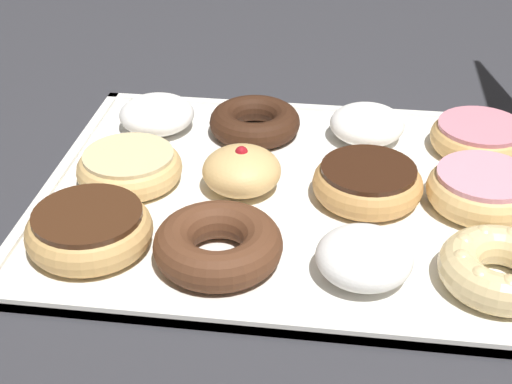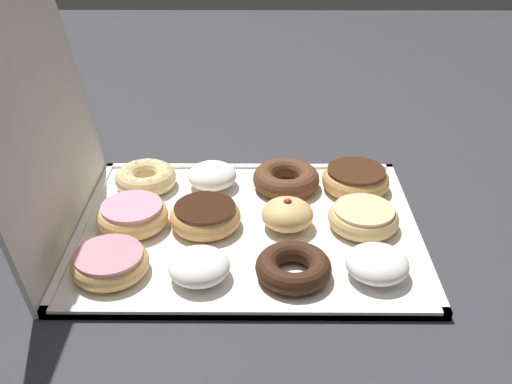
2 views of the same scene
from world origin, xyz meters
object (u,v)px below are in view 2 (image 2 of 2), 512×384
object	(u,v)px
chocolate_frosted_donut_7	(205,218)
pink_frosted_donut_9	(110,263)
cruller_donut_11	(146,177)
powdered_filled_donut_6	(199,266)
chocolate_frosted_donut_2	(356,179)
powdered_filled_donut_8	(212,176)
chocolate_cake_ring_donut_3	(293,267)
pink_frosted_donut_10	(132,217)
powdered_filled_donut_0	(377,264)
donut_box	(248,229)
chocolate_cake_ring_donut_5	(286,179)
glazed_ring_donut_1	(363,217)
jelly_filled_donut_4	(287,213)

from	to	relation	value
chocolate_frosted_donut_7	pink_frosted_donut_9	xyz separation A→B (m)	(-0.12, 0.13, -0.00)
chocolate_frosted_donut_7	cruller_donut_11	bearing A→B (deg)	41.38
powdered_filled_donut_6	chocolate_frosted_donut_2	bearing A→B (deg)	-45.29
powdered_filled_donut_8	chocolate_cake_ring_donut_3	bearing A→B (deg)	-152.86
pink_frosted_donut_10	cruller_donut_11	distance (m)	0.13
chocolate_frosted_donut_2	chocolate_frosted_donut_7	bearing A→B (deg)	116.09
chocolate_frosted_donut_7	chocolate_cake_ring_donut_3	bearing A→B (deg)	-132.38
powdered_filled_donut_0	donut_box	bearing A→B (deg)	56.31
powdered_filled_donut_6	pink_frosted_donut_10	size ratio (longest dim) A/B	0.77
powdered_filled_donut_6	cruller_donut_11	world-z (taller)	powdered_filled_donut_6
chocolate_cake_ring_donut_5	pink_frosted_donut_10	size ratio (longest dim) A/B	1.04
donut_box	chocolate_cake_ring_donut_3	size ratio (longest dim) A/B	5.02
powdered_filled_donut_8	pink_frosted_donut_10	xyz separation A→B (m)	(-0.14, 0.12, -0.00)
donut_box	powdered_filled_donut_8	size ratio (longest dim) A/B	6.29
glazed_ring_donut_1	powdered_filled_donut_6	bearing A→B (deg)	117.78
chocolate_cake_ring_donut_3	chocolate_cake_ring_donut_5	world-z (taller)	chocolate_cake_ring_donut_5
chocolate_cake_ring_donut_3	powdered_filled_donut_6	distance (m)	0.14
powdered_filled_donut_0	pink_frosted_donut_9	bearing A→B (deg)	89.48
powdered_filled_donut_6	cruller_donut_11	distance (m)	0.29
chocolate_cake_ring_donut_3	cruller_donut_11	world-z (taller)	cruller_donut_11
chocolate_cake_ring_donut_5	pink_frosted_donut_10	bearing A→B (deg)	117.34
chocolate_cake_ring_donut_3	chocolate_cake_ring_donut_5	size ratio (longest dim) A/B	0.91
chocolate_frosted_donut_2	powdered_filled_donut_6	bearing A→B (deg)	134.71
pink_frosted_donut_10	powdered_filled_donut_0	bearing A→B (deg)	-108.01
donut_box	jelly_filled_donut_4	size ratio (longest dim) A/B	6.56
jelly_filled_donut_4	powdered_filled_donut_8	size ratio (longest dim) A/B	0.96
powdered_filled_donut_6	chocolate_cake_ring_donut_5	bearing A→B (deg)	-27.24
donut_box	pink_frosted_donut_9	bearing A→B (deg)	121.81
chocolate_cake_ring_donut_5	chocolate_frosted_donut_7	world-z (taller)	same
chocolate_cake_ring_donut_5	donut_box	bearing A→B (deg)	152.04
powdered_filled_donut_0	pink_frosted_donut_10	size ratio (longest dim) A/B	0.79
powdered_filled_donut_0	powdered_filled_donut_6	bearing A→B (deg)	91.72
chocolate_frosted_donut_7	pink_frosted_donut_10	world-z (taller)	pink_frosted_donut_10
donut_box	chocolate_cake_ring_donut_5	bearing A→B (deg)	-27.96
powdered_filled_donut_0	chocolate_cake_ring_donut_3	xyz separation A→B (m)	(-0.00, 0.12, -0.00)
chocolate_frosted_donut_2	jelly_filled_donut_4	world-z (taller)	jelly_filled_donut_4
jelly_filled_donut_4	chocolate_frosted_donut_7	distance (m)	0.13
chocolate_frosted_donut_7	jelly_filled_donut_4	bearing A→B (deg)	-85.86
powdered_filled_donut_8	chocolate_cake_ring_donut_5	bearing A→B (deg)	-92.38
glazed_ring_donut_1	chocolate_cake_ring_donut_5	xyz separation A→B (m)	(0.13, 0.12, 0.00)
donut_box	powdered_filled_donut_8	xyz separation A→B (m)	(0.13, 0.07, 0.03)
pink_frosted_donut_10	glazed_ring_donut_1	bearing A→B (deg)	-89.30
chocolate_cake_ring_donut_3	pink_frosted_donut_9	world-z (taller)	pink_frosted_donut_9
chocolate_frosted_donut_2	powdered_filled_donut_6	size ratio (longest dim) A/B	1.36
pink_frosted_donut_10	powdered_filled_donut_8	bearing A→B (deg)	-41.25
donut_box	powdered_filled_donut_0	bearing A→B (deg)	-123.69
powdered_filled_donut_0	cruller_donut_11	xyz separation A→B (m)	(0.25, 0.38, -0.00)
jelly_filled_donut_4	powdered_filled_donut_8	distance (m)	0.18
powdered_filled_donut_0	chocolate_cake_ring_donut_3	distance (m)	0.12
pink_frosted_donut_10	jelly_filled_donut_4	bearing A→B (deg)	-88.02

